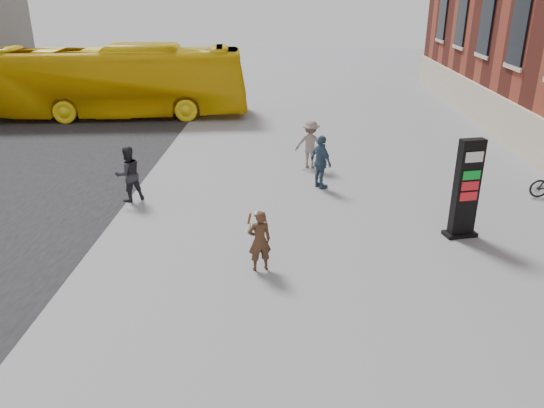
{
  "coord_description": "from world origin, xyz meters",
  "views": [
    {
      "loc": [
        0.17,
        -11.18,
        6.28
      ],
      "look_at": [
        -0.29,
        0.98,
        1.29
      ],
      "focal_mm": 35.0,
      "sensor_mm": 36.0,
      "label": 1
    }
  ],
  "objects_px": {
    "pedestrian_a": "(128,174)",
    "pedestrian_b": "(310,144)",
    "pedestrian_c": "(321,162)",
    "bus": "(119,81)",
    "info_pylon": "(466,189)",
    "woman": "(259,240)"
  },
  "relations": [
    {
      "from": "woman",
      "to": "info_pylon",
      "type": "bearing_deg",
      "value": -176.66
    },
    {
      "from": "woman",
      "to": "pedestrian_b",
      "type": "bearing_deg",
      "value": -118.01
    },
    {
      "from": "pedestrian_b",
      "to": "pedestrian_c",
      "type": "height_order",
      "value": "pedestrian_c"
    },
    {
      "from": "info_pylon",
      "to": "pedestrian_a",
      "type": "distance_m",
      "value": 9.96
    },
    {
      "from": "pedestrian_b",
      "to": "pedestrian_c",
      "type": "relative_size",
      "value": 0.99
    },
    {
      "from": "bus",
      "to": "pedestrian_a",
      "type": "bearing_deg",
      "value": -168.29
    },
    {
      "from": "info_pylon",
      "to": "pedestrian_c",
      "type": "distance_m",
      "value": 5.13
    },
    {
      "from": "pedestrian_a",
      "to": "pedestrian_c",
      "type": "height_order",
      "value": "pedestrian_c"
    },
    {
      "from": "bus",
      "to": "pedestrian_a",
      "type": "relative_size",
      "value": 7.38
    },
    {
      "from": "woman",
      "to": "bus",
      "type": "distance_m",
      "value": 17.95
    },
    {
      "from": "bus",
      "to": "pedestrian_c",
      "type": "relative_size",
      "value": 7.22
    },
    {
      "from": "pedestrian_b",
      "to": "pedestrian_c",
      "type": "distance_m",
      "value": 2.22
    },
    {
      "from": "pedestrian_a",
      "to": "bus",
      "type": "bearing_deg",
      "value": -110.0
    },
    {
      "from": "pedestrian_c",
      "to": "pedestrian_b",
      "type": "bearing_deg",
      "value": -24.82
    },
    {
      "from": "info_pylon",
      "to": "bus",
      "type": "distance_m",
      "value": 19.37
    },
    {
      "from": "info_pylon",
      "to": "pedestrian_a",
      "type": "relative_size",
      "value": 1.54
    },
    {
      "from": "woman",
      "to": "pedestrian_b",
      "type": "relative_size",
      "value": 0.85
    },
    {
      "from": "pedestrian_a",
      "to": "pedestrian_c",
      "type": "distance_m",
      "value": 6.23
    },
    {
      "from": "pedestrian_a",
      "to": "pedestrian_b",
      "type": "distance_m",
      "value": 6.8
    },
    {
      "from": "pedestrian_a",
      "to": "pedestrian_b",
      "type": "bearing_deg",
      "value": 173.8
    },
    {
      "from": "info_pylon",
      "to": "bus",
      "type": "bearing_deg",
      "value": 119.79
    },
    {
      "from": "bus",
      "to": "pedestrian_a",
      "type": "xyz_separation_m",
      "value": [
        3.79,
        -11.67,
        -0.93
      ]
    }
  ]
}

